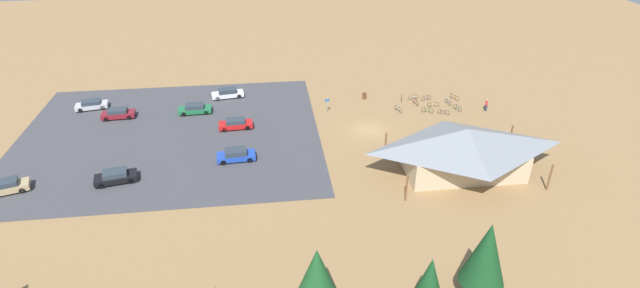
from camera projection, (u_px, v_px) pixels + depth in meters
name	position (u px, v px, depth m)	size (l,w,h in m)	color
ground	(369.00, 131.00, 63.98)	(160.00, 160.00, 0.00)	#937047
parking_lot_asphalt	(170.00, 135.00, 62.83)	(37.64, 32.01, 0.05)	#424247
bike_pavilion	(465.00, 148.00, 53.81)	(15.83, 9.43, 5.42)	#C6B28E
trash_bin	(364.00, 96.00, 72.50)	(0.60, 0.60, 0.90)	brown
lot_sign	(327.00, 104.00, 67.88)	(0.56, 0.08, 2.20)	#99999E
pine_center	(317.00, 272.00, 35.60)	(2.99, 2.99, 6.51)	brown
pine_far_west	(486.00, 254.00, 36.89)	(3.46, 3.46, 7.45)	brown
pine_far_east	(429.00, 285.00, 34.65)	(2.87, 2.87, 6.72)	brown
bicycle_white_near_porch	(413.00, 97.00, 72.27)	(1.63, 0.52, 0.81)	black
bicycle_yellow_lone_west	(433.00, 105.00, 70.06)	(1.72, 0.48, 0.81)	black
bicycle_teal_trailside	(457.00, 108.00, 69.02)	(0.73, 1.62, 0.91)	black
bicycle_blue_edge_north	(448.00, 102.00, 70.78)	(0.52, 1.63, 0.77)	black
bicycle_red_front_row	(416.00, 102.00, 70.69)	(0.48, 1.74, 0.89)	black
bicycle_silver_back_row	(401.00, 98.00, 71.88)	(0.59, 1.63, 0.81)	black
bicycle_green_edge_south	(428.00, 110.00, 68.42)	(1.54, 0.84, 0.81)	black
bicycle_orange_yard_left	(454.00, 97.00, 72.25)	(0.79, 1.68, 0.86)	black
bicycle_purple_near_sign	(426.00, 98.00, 72.02)	(1.64, 0.53, 0.85)	black
bicycle_black_mid_cluster	(443.00, 112.00, 67.92)	(1.56, 0.70, 0.79)	black
bicycle_white_lone_east	(398.00, 109.00, 68.75)	(0.71, 1.62, 0.81)	black
car_blue_back_corner	(236.00, 155.00, 57.17)	(4.52, 2.17, 1.39)	#1E42B2
car_silver_aisle_side	(92.00, 105.00, 69.27)	(4.48, 2.55, 1.28)	#BCBCC1
car_black_by_curb	(116.00, 177.00, 53.19)	(4.65, 2.72, 1.39)	black
car_tan_near_entry	(5.00, 187.00, 51.45)	(4.84, 3.04, 1.41)	tan
car_red_front_row	(236.00, 124.00, 64.09)	(4.42, 1.96, 1.31)	red
car_green_far_end	(195.00, 109.00, 68.09)	(4.51, 2.04, 1.31)	#1E6B3D
car_maroon_inner_stall	(118.00, 114.00, 66.71)	(4.37, 2.00, 1.35)	maroon
car_white_end_stall	(228.00, 93.00, 72.62)	(4.79, 2.35, 1.38)	white
visitor_crossing_yard	(486.00, 105.00, 68.71)	(0.36, 0.36, 1.76)	#2D3347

